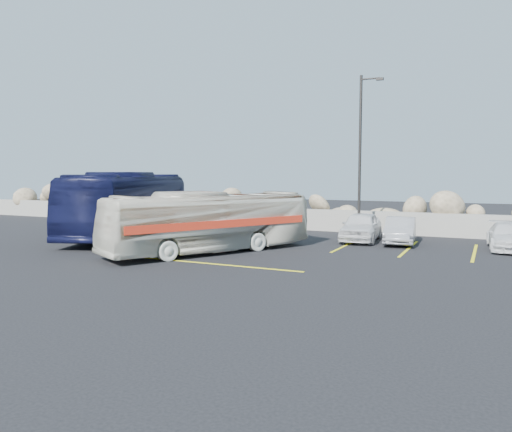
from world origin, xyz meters
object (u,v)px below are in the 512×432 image
at_px(car_b, 400,230).
at_px(car_c, 508,237).
at_px(lamppost, 361,152).
at_px(tour_coach, 130,204).
at_px(car_a, 361,227).
at_px(vintage_bus, 210,222).

height_order(car_b, car_c, car_b).
relative_size(lamppost, car_c, 2.08).
xyz_separation_m(tour_coach, car_b, (13.40, 2.74, -1.05)).
xyz_separation_m(car_b, car_c, (4.47, 0.02, -0.05)).
xyz_separation_m(car_a, car_b, (1.85, -0.13, -0.09)).
xyz_separation_m(vintage_bus, car_c, (11.09, 6.05, -0.69)).
bearing_deg(car_a, tour_coach, -170.26).
distance_m(vintage_bus, tour_coach, 7.55).
bearing_deg(lamppost, car_c, -8.40).
xyz_separation_m(tour_coach, car_a, (11.55, 2.87, -0.96)).
xyz_separation_m(tour_coach, car_c, (17.87, 2.76, -1.09)).
bearing_deg(tour_coach, car_a, -5.08).
bearing_deg(vintage_bus, lamppost, 85.33).
height_order(lamppost, vintage_bus, lamppost).
bearing_deg(car_c, vintage_bus, -155.36).
relative_size(tour_coach, car_c, 3.08).
bearing_deg(car_a, car_b, -8.28).
relative_size(lamppost, tour_coach, 0.67).
distance_m(vintage_bus, car_a, 7.81).
relative_size(vintage_bus, tour_coach, 0.76).
distance_m(lamppost, vintage_bus, 8.87).
distance_m(lamppost, tour_coach, 12.17).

